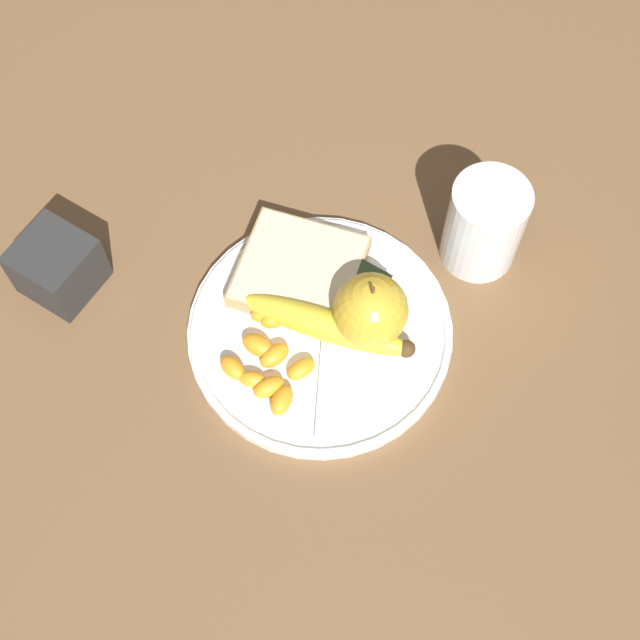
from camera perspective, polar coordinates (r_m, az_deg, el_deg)
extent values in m
plane|color=brown|center=(0.91, 0.00, -0.90)|extent=(3.00, 3.00, 0.00)
cylinder|color=white|center=(0.90, 0.00, -0.74)|extent=(0.27, 0.27, 0.01)
torus|color=white|center=(0.90, 0.00, -0.57)|extent=(0.26, 0.26, 0.01)
cylinder|color=silver|center=(0.93, 10.47, 6.04)|extent=(0.08, 0.08, 0.10)
cylinder|color=#F4A81E|center=(0.93, 10.39, 5.76)|extent=(0.07, 0.07, 0.08)
sphere|color=gold|center=(0.87, 3.26, 0.62)|extent=(0.07, 0.07, 0.07)
cylinder|color=brown|center=(0.83, 3.41, 1.93)|extent=(0.00, 0.00, 0.01)
ellipsoid|color=yellow|center=(0.88, 0.36, -0.21)|extent=(0.18, 0.07, 0.03)
sphere|color=#473319|center=(0.87, 5.56, -1.84)|extent=(0.02, 0.02, 0.02)
cube|color=tan|center=(0.92, -1.33, 3.12)|extent=(0.15, 0.14, 0.02)
cube|color=beige|center=(0.92, -1.33, 3.12)|extent=(0.14, 0.14, 0.02)
cube|color=silver|center=(0.87, 0.32, -3.45)|extent=(0.07, 0.12, 0.00)
cube|color=silver|center=(0.92, 0.70, 1.96)|extent=(0.05, 0.06, 0.00)
cube|color=silver|center=(0.91, 2.78, 2.31)|extent=(0.04, 0.04, 0.02)
cube|color=#334728|center=(0.90, 2.81, 2.64)|extent=(0.05, 0.04, 0.00)
ellipsoid|color=orange|center=(0.87, -1.22, -3.14)|extent=(0.03, 0.04, 0.02)
ellipsoid|color=orange|center=(0.90, -3.46, 0.59)|extent=(0.03, 0.04, 0.02)
ellipsoid|color=orange|center=(0.87, -5.62, -3.05)|extent=(0.03, 0.03, 0.02)
ellipsoid|color=orange|center=(0.86, -2.46, -5.15)|extent=(0.03, 0.04, 0.02)
ellipsoid|color=orange|center=(0.86, -3.30, -4.31)|extent=(0.03, 0.04, 0.02)
ellipsoid|color=orange|center=(0.88, -4.00, -1.63)|extent=(0.03, 0.02, 0.02)
ellipsoid|color=orange|center=(0.87, -4.37, -3.80)|extent=(0.03, 0.03, 0.02)
ellipsoid|color=orange|center=(0.89, -2.81, 0.17)|extent=(0.04, 0.04, 0.02)
ellipsoid|color=orange|center=(0.88, -2.93, -2.27)|extent=(0.03, 0.04, 0.02)
cube|color=#2D2D2D|center=(0.95, -16.46, 3.32)|extent=(0.07, 0.07, 0.06)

